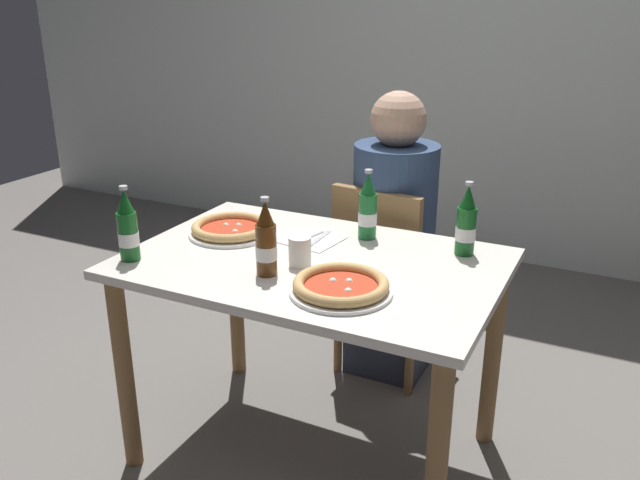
{
  "coord_description": "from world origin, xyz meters",
  "views": [
    {
      "loc": [
        0.89,
        -1.76,
        1.56
      ],
      "look_at": [
        0.0,
        0.05,
        0.8
      ],
      "focal_mm": 37.04,
      "sensor_mm": 36.0,
      "label": 1
    }
  ],
  "objects": [
    {
      "name": "pizza_margherita_near",
      "position": [
        0.19,
        -0.19,
        0.77
      ],
      "size": [
        0.3,
        0.3,
        0.04
      ],
      "color": "white",
      "rests_on": "dining_table_main"
    },
    {
      "name": "beer_bottle_right",
      "position": [
        0.08,
        0.26,
        0.85
      ],
      "size": [
        0.07,
        0.07,
        0.25
      ],
      "color": "#196B2D",
      "rests_on": "dining_table_main"
    },
    {
      "name": "napkin_with_cutlery",
      "position": [
        -0.08,
        0.15,
        0.75
      ],
      "size": [
        0.2,
        0.2,
        0.01
      ],
      "color": "white",
      "rests_on": "dining_table_main"
    },
    {
      "name": "beer_bottle_center",
      "position": [
        -0.07,
        -0.17,
        0.85
      ],
      "size": [
        0.07,
        0.07,
        0.25
      ],
      "color": "#512D0F",
      "rests_on": "dining_table_main"
    },
    {
      "name": "chair_behind_table",
      "position": [
        0.03,
        0.61,
        0.48
      ],
      "size": [
        0.44,
        0.44,
        0.85
      ],
      "rotation": [
        0.0,
        0.0,
        3.03
      ],
      "color": "olive",
      "rests_on": "ground_plane"
    },
    {
      "name": "beer_bottle_left",
      "position": [
        -0.53,
        -0.26,
        0.85
      ],
      "size": [
        0.07,
        0.07,
        0.25
      ],
      "color": "#14591E",
      "rests_on": "dining_table_main"
    },
    {
      "name": "beer_bottle_extra",
      "position": [
        0.43,
        0.26,
        0.85
      ],
      "size": [
        0.07,
        0.07,
        0.25
      ],
      "color": "#14591E",
      "rests_on": "dining_table_main"
    },
    {
      "name": "dining_table_main",
      "position": [
        0.0,
        0.0,
        0.64
      ],
      "size": [
        1.2,
        0.8,
        0.75
      ],
      "color": "silver",
      "rests_on": "ground_plane"
    },
    {
      "name": "paper_cup",
      "position": [
        -0.02,
        -0.06,
        0.8
      ],
      "size": [
        0.07,
        0.07,
        0.09
      ],
      "primitive_type": "cylinder",
      "color": "white",
      "rests_on": "dining_table_main"
    },
    {
      "name": "ground_plane",
      "position": [
        0.0,
        0.0,
        0.0
      ],
      "size": [
        8.0,
        8.0,
        0.0
      ],
      "primitive_type": "plane",
      "color": "slate"
    },
    {
      "name": "back_wall_tiled",
      "position": [
        0.0,
        2.2,
        1.3
      ],
      "size": [
        7.0,
        0.1,
        2.6
      ],
      "primitive_type": "cube",
      "color": "silver",
      "rests_on": "ground_plane"
    },
    {
      "name": "pizza_marinara_far",
      "position": [
        -0.37,
        0.08,
        0.77
      ],
      "size": [
        0.3,
        0.3,
        0.04
      ],
      "color": "white",
      "rests_on": "dining_table_main"
    },
    {
      "name": "diner_seated",
      "position": [
        0.04,
        0.66,
        0.58
      ],
      "size": [
        0.34,
        0.34,
        1.21
      ],
      "color": "#2D3342",
      "rests_on": "ground_plane"
    }
  ]
}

